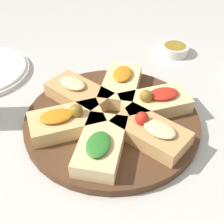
{
  "coord_description": "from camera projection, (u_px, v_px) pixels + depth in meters",
  "views": [
    {
      "loc": [
        0.1,
        -0.46,
        0.43
      ],
      "look_at": [
        0.0,
        0.0,
        0.03
      ],
      "focal_mm": 50.0,
      "sensor_mm": 36.0,
      "label": 1
    }
  ],
  "objects": [
    {
      "name": "focaccia_slice_2",
      "position": [
        101.0,
        145.0,
        0.54
      ],
      "size": [
        0.07,
        0.14,
        0.04
      ],
      "color": "#E5C689",
      "rests_on": "serving_board"
    },
    {
      "name": "dipping_bowl",
      "position": [
        175.0,
        49.0,
        0.84
      ],
      "size": [
        0.08,
        0.08,
        0.02
      ],
      "color": "silver",
      "rests_on": "ground_plane"
    },
    {
      "name": "focaccia_slice_1",
      "position": [
        66.0,
        121.0,
        0.59
      ],
      "size": [
        0.16,
        0.13,
        0.05
      ],
      "color": "#DBB775",
      "rests_on": "serving_board"
    },
    {
      "name": "focaccia_slice_4",
      "position": [
        155.0,
        102.0,
        0.63
      ],
      "size": [
        0.16,
        0.13,
        0.05
      ],
      "color": "#E5C689",
      "rests_on": "serving_board"
    },
    {
      "name": "ground_plane",
      "position": [
        112.0,
        124.0,
        0.63
      ],
      "size": [
        3.0,
        3.0,
        0.0
      ],
      "primitive_type": "plane",
      "color": "beige"
    },
    {
      "name": "focaccia_slice_5",
      "position": [
        121.0,
        85.0,
        0.68
      ],
      "size": [
        0.07,
        0.14,
        0.04
      ],
      "color": "#E5C689",
      "rests_on": "serving_board"
    },
    {
      "name": "focaccia_slice_0",
      "position": [
        78.0,
        93.0,
        0.66
      ],
      "size": [
        0.16,
        0.13,
        0.04
      ],
      "color": "tan",
      "rests_on": "serving_board"
    },
    {
      "name": "serving_board",
      "position": [
        112.0,
        121.0,
        0.63
      ],
      "size": [
        0.35,
        0.35,
        0.02
      ],
      "primitive_type": "cylinder",
      "color": "#51331E",
      "rests_on": "ground_plane"
    },
    {
      "name": "focaccia_slice_3",
      "position": [
        151.0,
        132.0,
        0.57
      ],
      "size": [
        0.16,
        0.13,
        0.05
      ],
      "color": "tan",
      "rests_on": "serving_board"
    }
  ]
}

